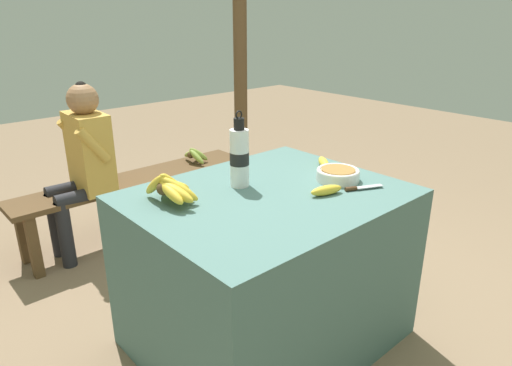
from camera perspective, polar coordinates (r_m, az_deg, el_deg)
ground_plane at (r=2.46m, az=1.31°, el=-18.57°), size 12.00×12.00×0.00m
market_counter at (r=2.23m, az=1.40°, el=-10.69°), size 1.19×0.96×0.79m
banana_bunch_ripe at (r=1.96m, az=-10.62°, el=-0.48°), size 0.17×0.30×0.15m
serving_bowl at (r=2.23m, az=10.21°, el=1.14°), size 0.21×0.21×0.06m
water_bottle at (r=2.09m, az=-2.09°, el=3.32°), size 0.09×0.09×0.36m
loose_banana_front at (r=2.05m, az=8.79°, el=-0.90°), size 0.16×0.09×0.04m
loose_banana_side at (r=2.42m, az=8.46°, el=2.51°), size 0.14×0.16×0.04m
knife at (r=2.14m, az=12.67°, el=-0.60°), size 0.18×0.10×0.02m
wooden_bench at (r=3.40m, az=-14.73°, el=-0.37°), size 1.74×0.32×0.44m
seated_vendor at (r=3.15m, az=-20.76°, el=2.94°), size 0.41×0.39×1.16m
banana_bunch_green at (r=3.59m, az=-7.69°, el=3.52°), size 0.17×0.28×0.14m
support_post_far at (r=4.21m, az=-2.01°, el=17.42°), size 0.12×0.12×2.64m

